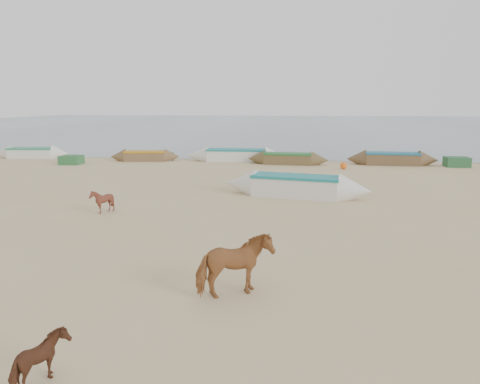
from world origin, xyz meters
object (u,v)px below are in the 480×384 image
(cow_adult, at_px, (234,266))
(calf_front, at_px, (102,201))
(calf_right, at_px, (42,361))
(near_canoe, at_px, (296,186))

(cow_adult, height_order, calf_front, cow_adult)
(calf_front, distance_m, calf_right, 11.51)
(cow_adult, height_order, near_canoe, cow_adult)
(cow_adult, relative_size, calf_front, 1.77)
(cow_adult, distance_m, near_canoe, 11.51)
(cow_adult, distance_m, calf_front, 9.50)
(calf_front, relative_size, near_canoe, 0.14)
(calf_right, xyz_separation_m, near_canoe, (3.72, 15.09, 0.08))
(cow_adult, bearing_deg, calf_front, 11.07)
(calf_right, height_order, near_canoe, near_canoe)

